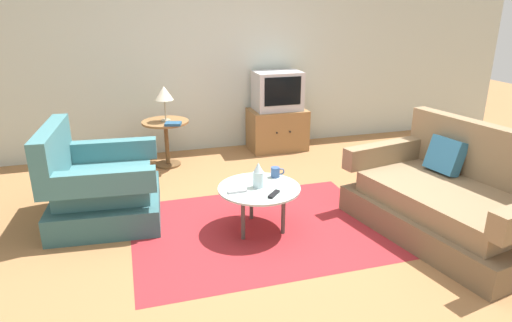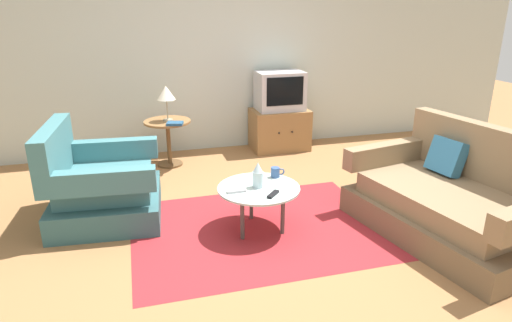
{
  "view_description": "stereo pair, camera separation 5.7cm",
  "coord_description": "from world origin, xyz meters",
  "views": [
    {
      "loc": [
        -1.13,
        -3.42,
        1.9
      ],
      "look_at": [
        -0.05,
        0.22,
        0.55
      ],
      "focal_mm": 31.47,
      "sensor_mm": 36.0,
      "label": 1
    },
    {
      "loc": [
        -1.07,
        -3.44,
        1.9
      ],
      "look_at": [
        -0.05,
        0.22,
        0.55
      ],
      "focal_mm": 31.47,
      "sensor_mm": 36.0,
      "label": 2
    }
  ],
  "objects": [
    {
      "name": "ground_plane",
      "position": [
        0.0,
        0.0,
        0.0
      ],
      "size": [
        16.0,
        16.0,
        0.0
      ],
      "primitive_type": "plane",
      "color": "olive"
    },
    {
      "name": "back_wall",
      "position": [
        0.0,
        2.44,
        1.35
      ],
      "size": [
        9.0,
        0.12,
        2.7
      ],
      "primitive_type": "cube",
      "color": "#B2BCB2",
      "rests_on": "ground"
    },
    {
      "name": "area_rug",
      "position": [
        -0.09,
        -0.03,
        0.0
      ],
      "size": [
        2.2,
        1.67,
        0.0
      ],
      "primitive_type": "cube",
      "color": "maroon",
      "rests_on": "ground"
    },
    {
      "name": "armchair",
      "position": [
        -1.43,
        0.59,
        0.29
      ],
      "size": [
        1.02,
        1.07,
        0.89
      ],
      "rotation": [
        0.0,
        0.0,
        -1.65
      ],
      "color": "#325C60",
      "rests_on": "ground"
    },
    {
      "name": "couch",
      "position": [
        1.48,
        -0.55,
        0.29
      ],
      "size": [
        1.29,
        1.8,
        0.91
      ],
      "rotation": [
        0.0,
        0.0,
        1.76
      ],
      "color": "brown",
      "rests_on": "ground"
    },
    {
      "name": "coffee_table",
      "position": [
        -0.09,
        -0.04,
        0.36
      ],
      "size": [
        0.71,
        0.71,
        0.4
      ],
      "color": "#B2C6C1",
      "rests_on": "ground"
    },
    {
      "name": "side_table",
      "position": [
        -0.69,
        1.86,
        0.41
      ],
      "size": [
        0.56,
        0.56,
        0.56
      ],
      "color": "olive",
      "rests_on": "ground"
    },
    {
      "name": "tv_stand",
      "position": [
        0.81,
        2.1,
        0.27
      ],
      "size": [
        0.75,
        0.51,
        0.54
      ],
      "color": "olive",
      "rests_on": "ground"
    },
    {
      "name": "television",
      "position": [
        0.81,
        2.12,
        0.8
      ],
      "size": [
        0.61,
        0.43,
        0.5
      ],
      "color": "#B7B7BC",
      "rests_on": "tv_stand"
    },
    {
      "name": "table_lamp",
      "position": [
        -0.68,
        1.84,
        0.89
      ],
      "size": [
        0.21,
        0.21,
        0.42
      ],
      "color": "#9E937A",
      "rests_on": "side_table"
    },
    {
      "name": "vase",
      "position": [
        -0.1,
        -0.03,
        0.51
      ],
      "size": [
        0.09,
        0.09,
        0.23
      ],
      "color": "silver",
      "rests_on": "coffee_table"
    },
    {
      "name": "mug",
      "position": [
        0.12,
        0.15,
        0.45
      ],
      "size": [
        0.13,
        0.08,
        0.09
      ],
      "color": "#335184",
      "rests_on": "coffee_table"
    },
    {
      "name": "tv_remote_dark",
      "position": [
        -0.03,
        -0.23,
        0.41
      ],
      "size": [
        0.14,
        0.14,
        0.02
      ],
      "rotation": [
        0.0,
        0.0,
        0.82
      ],
      "color": "black",
      "rests_on": "coffee_table"
    },
    {
      "name": "tv_remote_silver",
      "position": [
        -0.3,
        -0.09,
        0.41
      ],
      "size": [
        0.16,
        0.05,
        0.02
      ],
      "rotation": [
        0.0,
        0.0,
        0.02
      ],
      "color": "#B2B2B7",
      "rests_on": "coffee_table"
    },
    {
      "name": "book",
      "position": [
        -0.62,
        1.64,
        0.58
      ],
      "size": [
        0.21,
        0.18,
        0.03
      ],
      "rotation": [
        0.0,
        0.0,
        -0.27
      ],
      "color": "navy",
      "rests_on": "side_table"
    }
  ]
}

